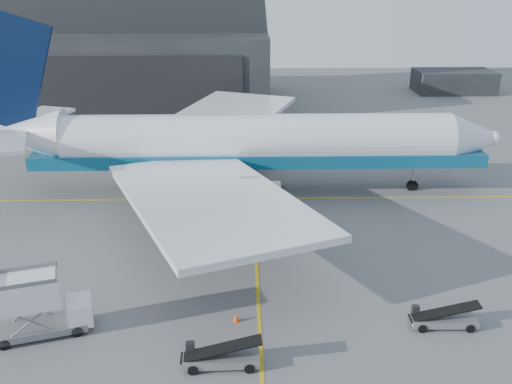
{
  "coord_description": "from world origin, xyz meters",
  "views": [
    {
      "loc": [
        -0.9,
        -32.74,
        21.44
      ],
      "look_at": [
        0.04,
        10.38,
        4.5
      ],
      "focal_mm": 40.0,
      "sensor_mm": 36.0,
      "label": 1
    }
  ],
  "objects_px": {
    "belt_loader_a": "(220,357)",
    "belt_loader_b": "(443,319)",
    "airliner": "(237,143)",
    "catering_truck": "(37,306)",
    "pushback_tug": "(242,229)"
  },
  "relations": [
    {
      "from": "belt_loader_a",
      "to": "belt_loader_b",
      "type": "xyz_separation_m",
      "value": [
        14.11,
        3.61,
        -0.03
      ]
    },
    {
      "from": "airliner",
      "to": "belt_loader_a",
      "type": "bearing_deg",
      "value": -91.49
    },
    {
      "from": "belt_loader_a",
      "to": "catering_truck",
      "type": "bearing_deg",
      "value": 162.41
    },
    {
      "from": "airliner",
      "to": "pushback_tug",
      "type": "distance_m",
      "value": 11.56
    },
    {
      "from": "airliner",
      "to": "belt_loader_b",
      "type": "relative_size",
      "value": 12.01
    },
    {
      "from": "catering_truck",
      "to": "belt_loader_b",
      "type": "bearing_deg",
      "value": -16.22
    },
    {
      "from": "catering_truck",
      "to": "belt_loader_b",
      "type": "xyz_separation_m",
      "value": [
        25.49,
        0.3,
        -1.54
      ]
    },
    {
      "from": "pushback_tug",
      "to": "belt_loader_b",
      "type": "xyz_separation_m",
      "value": [
        12.87,
        -13.45,
        -0.14
      ]
    },
    {
      "from": "belt_loader_b",
      "to": "catering_truck",
      "type": "bearing_deg",
      "value": -178.17
    },
    {
      "from": "pushback_tug",
      "to": "belt_loader_b",
      "type": "height_order",
      "value": "pushback_tug"
    },
    {
      "from": "pushback_tug",
      "to": "belt_loader_b",
      "type": "distance_m",
      "value": 18.62
    },
    {
      "from": "airliner",
      "to": "catering_truck",
      "type": "relative_size",
      "value": 8.47
    },
    {
      "from": "catering_truck",
      "to": "belt_loader_a",
      "type": "bearing_deg",
      "value": -33.09
    },
    {
      "from": "catering_truck",
      "to": "belt_loader_b",
      "type": "distance_m",
      "value": 25.53
    },
    {
      "from": "belt_loader_a",
      "to": "airliner",
      "type": "bearing_deg",
      "value": 87.12
    }
  ]
}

